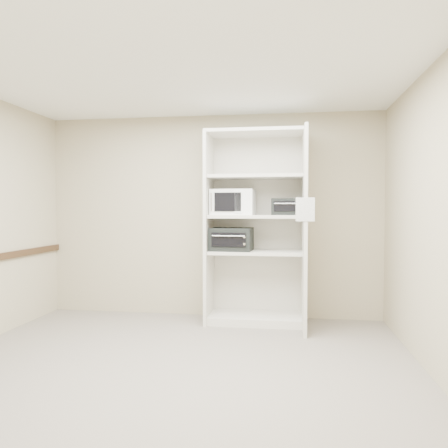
# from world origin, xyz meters

# --- Properties ---
(floor) EXTENTS (4.50, 4.00, 0.01)m
(floor) POSITION_xyz_m (0.00, 0.00, 0.00)
(floor) COLOR slate
(floor) RESTS_ON ground
(ceiling) EXTENTS (4.50, 4.00, 0.01)m
(ceiling) POSITION_xyz_m (0.00, 0.00, 2.70)
(ceiling) COLOR white
(wall_back) EXTENTS (4.50, 0.02, 2.70)m
(wall_back) POSITION_xyz_m (0.00, 2.00, 1.35)
(wall_back) COLOR tan
(wall_back) RESTS_ON ground
(wall_front) EXTENTS (4.50, 0.02, 2.70)m
(wall_front) POSITION_xyz_m (0.00, -2.00, 1.35)
(wall_front) COLOR tan
(wall_front) RESTS_ON ground
(wall_right) EXTENTS (0.02, 4.00, 2.70)m
(wall_right) POSITION_xyz_m (2.25, 0.00, 1.35)
(wall_right) COLOR tan
(wall_right) RESTS_ON ground
(shelving_unit) EXTENTS (1.24, 0.92, 2.42)m
(shelving_unit) POSITION_xyz_m (0.67, 1.70, 1.13)
(shelving_unit) COLOR beige
(shelving_unit) RESTS_ON floor
(microwave) EXTENTS (0.56, 0.44, 0.32)m
(microwave) POSITION_xyz_m (0.33, 1.73, 1.53)
(microwave) COLOR white
(microwave) RESTS_ON shelving_unit
(toaster_oven_upper) EXTENTS (0.37, 0.28, 0.21)m
(toaster_oven_upper) POSITION_xyz_m (1.00, 1.69, 1.47)
(toaster_oven_upper) COLOR black
(toaster_oven_upper) RESTS_ON shelving_unit
(toaster_oven_lower) EXTENTS (0.54, 0.42, 0.29)m
(toaster_oven_lower) POSITION_xyz_m (0.32, 1.64, 1.06)
(toaster_oven_lower) COLOR black
(toaster_oven_lower) RESTS_ON shelving_unit
(paper_sign) EXTENTS (0.20, 0.01, 0.26)m
(paper_sign) POSITION_xyz_m (1.21, 1.07, 1.44)
(paper_sign) COLOR white
(paper_sign) RESTS_ON shelving_unit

